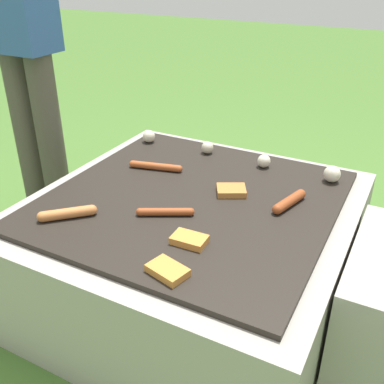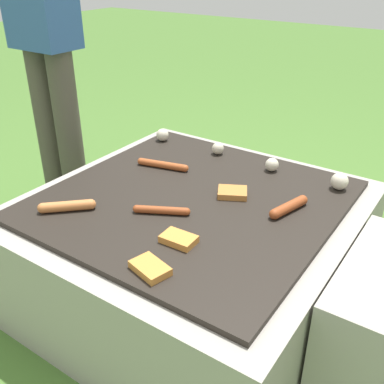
% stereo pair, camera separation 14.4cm
% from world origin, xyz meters
% --- Properties ---
extents(ground_plane, '(14.00, 14.00, 0.00)m').
position_xyz_m(ground_plane, '(0.00, 0.00, 0.00)').
color(ground_plane, '#47702D').
extents(grill, '(1.00, 1.00, 0.41)m').
position_xyz_m(grill, '(0.00, 0.00, 0.20)').
color(grill, '#9E998E').
rests_on(grill, ground_plane).
extents(person_standing, '(0.27, 0.21, 1.57)m').
position_xyz_m(person_standing, '(-0.85, 0.19, 0.90)').
color(person_standing, '#4C473D').
rests_on(person_standing, ground_plane).
extents(sausage_front_center, '(0.16, 0.10, 0.02)m').
position_xyz_m(sausage_front_center, '(-0.02, -0.14, 0.42)').
color(sausage_front_center, '#93421E').
rests_on(sausage_front_center, grill).
extents(sausage_front_left, '(0.20, 0.07, 0.03)m').
position_xyz_m(sausage_front_left, '(-0.22, 0.13, 0.42)').
color(sausage_front_left, '#A34C23').
rests_on(sausage_front_left, grill).
extents(sausage_front_right, '(0.07, 0.16, 0.03)m').
position_xyz_m(sausage_front_right, '(0.29, 0.09, 0.42)').
color(sausage_front_right, '#93421E').
rests_on(sausage_front_right, grill).
extents(sausage_back_left, '(0.13, 0.13, 0.03)m').
position_xyz_m(sausage_back_left, '(-0.27, -0.28, 0.42)').
color(sausage_back_left, '#C6753D').
rests_on(sausage_back_left, grill).
extents(bread_slice_right, '(0.12, 0.11, 0.02)m').
position_xyz_m(bread_slice_right, '(0.10, 0.09, 0.42)').
color(bread_slice_right, '#B27033').
rests_on(bread_slice_right, grill).
extents(bread_slice_center, '(0.10, 0.07, 0.02)m').
position_xyz_m(bread_slice_center, '(0.11, -0.23, 0.42)').
color(bread_slice_center, '#D18438').
rests_on(bread_slice_center, grill).
extents(bread_slice_left, '(0.11, 0.09, 0.02)m').
position_xyz_m(bread_slice_left, '(0.13, -0.37, 0.42)').
color(bread_slice_left, '#D18438').
rests_on(bread_slice_left, grill).
extents(mushroom_row, '(0.81, 0.08, 0.06)m').
position_xyz_m(mushroom_row, '(0.04, 0.33, 0.43)').
color(mushroom_row, beige).
rests_on(mushroom_row, grill).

